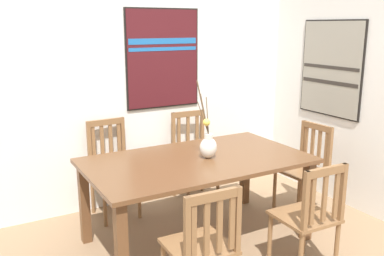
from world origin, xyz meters
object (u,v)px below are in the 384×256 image
at_px(chair_4, 203,246).
at_px(dining_table, 197,169).
at_px(centerpiece_vase, 208,145).
at_px(painting_on_back_wall, 163,59).
at_px(chair_3, 305,167).
at_px(chair_1, 193,155).
at_px(chair_2, 309,216).
at_px(chair_0, 112,167).
at_px(painting_on_side_wall, 331,69).

bearing_deg(chair_4, dining_table, 62.18).
bearing_deg(centerpiece_vase, painting_on_back_wall, 83.75).
bearing_deg(dining_table, chair_3, -0.92).
height_order(chair_1, chair_4, chair_1).
distance_m(dining_table, chair_3, 1.29).
distance_m(centerpiece_vase, chair_4, 1.08).
bearing_deg(chair_2, dining_table, 118.92).
distance_m(chair_0, painting_on_side_wall, 2.54).
distance_m(centerpiece_vase, chair_0, 1.16).
height_order(centerpiece_vase, painting_on_side_wall, painting_on_side_wall).
distance_m(chair_0, chair_1, 0.92).
relative_size(painting_on_back_wall, painting_on_side_wall, 1.03).
distance_m(dining_table, chair_1, 1.00).
bearing_deg(chair_2, painting_on_back_wall, 97.51).
xyz_separation_m(dining_table, centerpiece_vase, (0.10, -0.03, 0.21)).
xyz_separation_m(dining_table, chair_3, (1.27, -0.02, -0.19)).
relative_size(chair_4, painting_on_side_wall, 0.90).
xyz_separation_m(chair_0, chair_3, (1.73, -0.93, -0.01)).
height_order(chair_3, painting_on_side_wall, painting_on_side_wall).
relative_size(dining_table, painting_on_side_wall, 1.87).
bearing_deg(painting_on_side_wall, painting_on_back_wall, 150.37).
bearing_deg(centerpiece_vase, chair_0, 120.65).
relative_size(chair_0, painting_on_side_wall, 0.95).
bearing_deg(chair_0, painting_on_back_wall, 16.35).
height_order(dining_table, painting_on_side_wall, painting_on_side_wall).
relative_size(chair_1, chair_2, 1.06).
distance_m(chair_1, chair_4, 1.96).
bearing_deg(painting_on_side_wall, chair_2, -140.28).
height_order(chair_0, chair_2, chair_0).
xyz_separation_m(centerpiece_vase, painting_on_back_wall, (0.12, 1.14, 0.66)).
bearing_deg(dining_table, chair_2, -61.08).
bearing_deg(chair_1, dining_table, -118.00).
height_order(chair_2, painting_on_side_wall, painting_on_side_wall).
distance_m(dining_table, chair_0, 1.03).
relative_size(dining_table, chair_1, 1.97).
bearing_deg(chair_2, chair_4, 179.37).
bearing_deg(painting_on_back_wall, chair_2, -82.49).
bearing_deg(chair_0, centerpiece_vase, -59.35).
xyz_separation_m(dining_table, painting_on_side_wall, (1.80, 0.22, 0.77)).
bearing_deg(chair_2, chair_1, 90.68).
relative_size(chair_2, painting_on_side_wall, 0.90).
xyz_separation_m(chair_3, painting_on_back_wall, (-1.05, 1.13, 1.06)).
relative_size(dining_table, painting_on_back_wall, 1.82).
height_order(chair_2, chair_3, chair_3).
relative_size(chair_0, painting_on_back_wall, 0.92).
height_order(centerpiece_vase, chair_2, centerpiece_vase).
distance_m(chair_2, painting_on_back_wall, 2.27).
bearing_deg(chair_3, chair_0, 151.75).
bearing_deg(chair_0, painting_on_side_wall, -17.13).
bearing_deg(painting_on_side_wall, centerpiece_vase, -171.82).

